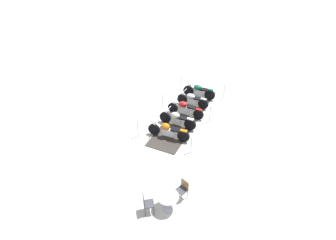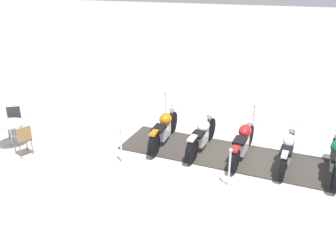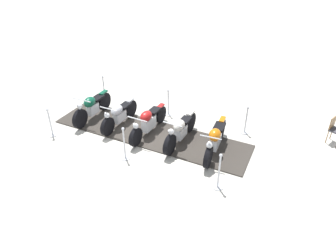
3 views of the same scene
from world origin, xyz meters
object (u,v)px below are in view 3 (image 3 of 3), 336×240
(motorcycle_forest, at_px, (92,107))
(stanchion_right_mid, at_px, (125,148))
(motorcycle_chrome, at_px, (119,114))
(stanchion_left_rear, at_px, (246,124))
(motorcycle_copper, at_px, (215,139))
(motorcycle_cream, at_px, (180,130))
(stanchion_left_mid, at_px, (168,107))
(stanchion_right_rear, at_px, (219,176))
(stanchion_right_front, at_px, (51,127))
(cafe_chair_across_table, at_px, (335,128))
(motorcycle_maroon, at_px, (148,122))
(stanchion_left_front, at_px, (104,92))

(motorcycle_forest, height_order, stanchion_right_mid, stanchion_right_mid)
(motorcycle_chrome, xyz_separation_m, stanchion_left_rear, (4.24, 1.04, -0.16))
(motorcycle_forest, relative_size, motorcycle_copper, 0.93)
(motorcycle_cream, xyz_separation_m, stanchion_left_rear, (1.92, 1.31, -0.16))
(stanchion_left_rear, bearing_deg, motorcycle_copper, -117.48)
(motorcycle_cream, xyz_separation_m, stanchion_left_mid, (-0.98, 1.65, -0.19))
(motorcycle_cream, xyz_separation_m, stanchion_right_mid, (-1.33, -1.32, -0.12))
(motorcycle_cream, distance_m, stanchion_right_rear, 2.29)
(motorcycle_chrome, distance_m, stanchion_right_rear, 4.35)
(motorcycle_copper, bearing_deg, motorcycle_cream, -94.25)
(stanchion_right_front, relative_size, cafe_chair_across_table, 1.13)
(stanchion_right_rear, bearing_deg, stanchion_left_mid, 127.59)
(stanchion_right_front, height_order, stanchion_left_mid, stanchion_left_mid)
(stanchion_right_front, bearing_deg, cafe_chair_across_table, 16.56)
(stanchion_right_mid, xyz_separation_m, cafe_chair_across_table, (6.01, 2.99, 0.16))
(stanchion_right_front, bearing_deg, stanchion_left_mid, 39.04)
(motorcycle_maroon, bearing_deg, cafe_chair_across_table, 113.27)
(motorcycle_copper, relative_size, stanchion_left_front, 2.20)
(cafe_chair_across_table, bearing_deg, stanchion_left_mid, -151.60)
(motorcycle_cream, xyz_separation_m, stanchion_right_front, (-4.23, -0.98, -0.17))
(stanchion_left_front, xyz_separation_m, stanchion_left_rear, (5.81, -0.68, -0.01))
(motorcycle_maroon, bearing_deg, stanchion_right_mid, 1.89)
(motorcycle_maroon, bearing_deg, motorcycle_cream, 92.23)
(stanchion_right_rear, bearing_deg, cafe_chair_across_table, 47.00)
(motorcycle_forest, bearing_deg, stanchion_left_rear, 104.84)
(motorcycle_cream, bearing_deg, stanchion_left_front, -108.65)
(motorcycle_chrome, xyz_separation_m, stanchion_right_mid, (0.99, -1.59, -0.12))
(motorcycle_forest, xyz_separation_m, cafe_chair_across_table, (8.16, 1.25, 0.01))
(stanchion_right_rear, relative_size, cafe_chair_across_table, 1.24)
(stanchion_left_front, bearing_deg, motorcycle_cream, -27.17)
(motorcycle_chrome, bearing_deg, stanchion_right_mid, 39.92)
(stanchion_right_mid, bearing_deg, motorcycle_maroon, 83.36)
(motorcycle_forest, xyz_separation_m, stanchion_left_front, (-0.40, 1.58, -0.18))
(motorcycle_forest, bearing_deg, motorcycle_cream, 88.63)
(motorcycle_chrome, height_order, stanchion_right_rear, stanchion_right_rear)
(motorcycle_copper, distance_m, stanchion_right_mid, 2.76)
(stanchion_right_rear, xyz_separation_m, cafe_chair_across_table, (3.10, 3.33, 0.14))
(stanchion_right_mid, height_order, stanchion_left_rear, stanchion_right_mid)
(motorcycle_maroon, xyz_separation_m, stanchion_right_rear, (2.73, -1.79, -0.12))
(motorcycle_forest, height_order, motorcycle_maroon, motorcycle_forest)
(motorcycle_cream, height_order, motorcycle_copper, motorcycle_cream)
(stanchion_right_rear, bearing_deg, stanchion_right_mid, 173.32)
(stanchion_left_rear, bearing_deg, motorcycle_maroon, -158.96)
(motorcycle_forest, bearing_deg, stanchion_left_mid, 121.80)
(motorcycle_maroon, relative_size, stanchion_right_rear, 2.02)
(stanchion_left_mid, bearing_deg, stanchion_left_front, 173.32)
(motorcycle_chrome, relative_size, stanchion_right_rear, 1.84)
(stanchion_left_mid, relative_size, cafe_chair_across_table, 1.15)
(stanchion_right_front, height_order, stanchion_right_rear, stanchion_right_rear)
(stanchion_right_front, bearing_deg, motorcycle_forest, 61.64)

